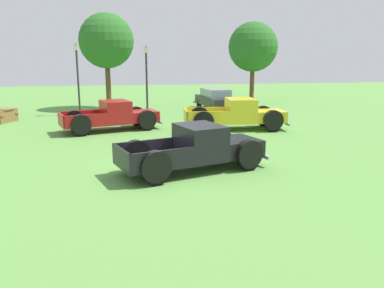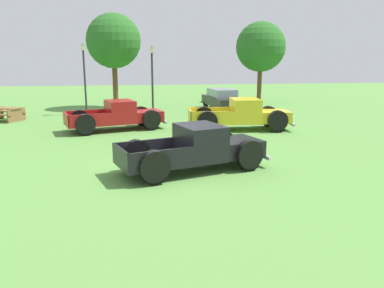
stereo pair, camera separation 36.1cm
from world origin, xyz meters
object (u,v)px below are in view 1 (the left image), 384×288
Objects in this scene: sedan_distant_a at (216,99)px; lamp_post_far at (78,78)px; pickup_truck_behind_left at (117,116)px; lamp_post_near at (147,81)px; pickup_truck_foreground at (202,148)px; trash_can at (120,109)px; oak_tree_east at (253,47)px; pickup_truck_behind_right at (242,115)px; oak_tree_west at (106,41)px.

lamp_post_far is (-9.14, -1.13, 1.58)m from sedan_distant_a.
sedan_distant_a is 9.35m from lamp_post_far.
pickup_truck_behind_left is 4.28m from lamp_post_near.
trash_can is (-2.78, 12.25, -0.24)m from pickup_truck_foreground.
pickup_truck_behind_right is at bearing -110.24° from oak_tree_east.
lamp_post_near is at bearing -29.80° from trash_can.
pickup_truck_behind_right is 7.69m from sedan_distant_a.
sedan_distant_a is 0.68× the size of oak_tree_west.
lamp_post_near is (-4.97, -3.20, 1.48)m from sedan_distant_a.
lamp_post_far reaches higher than lamp_post_near.
oak_tree_east is at bearing 46.55° from pickup_truck_behind_left.
lamp_post_near is (1.74, 3.60, 1.53)m from pickup_truck_behind_left.
pickup_truck_foreground is 0.81× the size of oak_tree_east.
pickup_truck_behind_right is 1.24× the size of lamp_post_near.
oak_tree_west reaches higher than lamp_post_far.
oak_tree_east is at bearing 12.70° from oak_tree_west.
lamp_post_near is 12.17m from oak_tree_east.
pickup_truck_behind_right is 1.17× the size of sedan_distant_a.
pickup_truck_foreground is 7.64m from pickup_truck_behind_right.
trash_can is (-6.61, -2.26, -0.28)m from sedan_distant_a.
sedan_distant_a reaches higher than trash_can.
trash_can is 13.32m from oak_tree_east.
pickup_truck_behind_left is at bearing -134.58° from sedan_distant_a.
pickup_truck_foreground is at bearing -69.58° from pickup_truck_behind_left.
pickup_truck_behind_right is at bearing 63.51° from pickup_truck_foreground.
sedan_distant_a is at bearing 45.42° from pickup_truck_behind_left.
pickup_truck_behind_left reaches higher than sedan_distant_a.
trash_can is at bearing 102.76° from pickup_truck_foreground.
oak_tree_east reaches higher than pickup_truck_behind_right.
pickup_truck_behind_left is at bearing -133.45° from oak_tree_east.
oak_tree_east is (10.81, 11.41, 3.69)m from pickup_truck_behind_left.
oak_tree_east reaches higher than trash_can.
pickup_truck_behind_left is 0.98× the size of pickup_truck_behind_right.
lamp_post_near reaches higher than pickup_truck_behind_left.
pickup_truck_behind_right is 5.57× the size of trash_can.
oak_tree_west is at bearing 61.43° from lamp_post_far.
sedan_distant_a is (0.42, 7.67, 0.01)m from pickup_truck_behind_right.
oak_tree_west reaches higher than pickup_truck_behind_left.
pickup_truck_behind_left is 0.78× the size of oak_tree_west.
oak_tree_west reaches higher than lamp_post_near.
oak_tree_west is (-0.73, 8.81, 4.00)m from pickup_truck_behind_left.
lamp_post_near reaches higher than trash_can.
pickup_truck_foreground is 12.57m from trash_can.
pickup_truck_behind_right is at bearing -36.88° from lamp_post_far.
trash_can is (-6.18, 5.41, -0.28)m from pickup_truck_behind_right.
trash_can is at bearing -147.32° from oak_tree_east.
oak_tree_west reaches higher than trash_can.
sedan_distant_a is at bearing 7.07° from lamp_post_far.
pickup_truck_behind_left is 0.81× the size of oak_tree_east.
lamp_post_far reaches higher than pickup_truck_behind_left.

